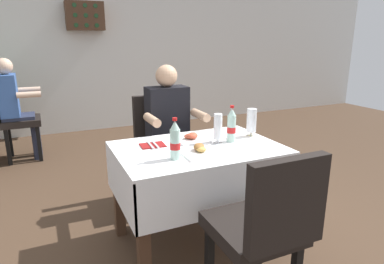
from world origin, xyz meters
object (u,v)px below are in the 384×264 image
object	(u,v)px
main_dining_table	(198,170)
beer_glass_left	(218,129)
wall_bottle_rack	(85,16)
beer_glass_middle	(251,122)
background_patron	(15,104)
seated_diner_far	(170,128)
plate_near_camera	(200,151)
napkin_cutlery_set	(153,145)
chair_far_diner_seat	(161,142)
background_chair_right	(12,117)
plate_far_diner	(191,138)
cola_bottle_primary	(175,141)
chair_near_camera_side	(264,226)
cola_bottle_secondary	(231,126)

from	to	relation	value
main_dining_table	beer_glass_left	size ratio (longest dim) A/B	5.19
beer_glass_left	wall_bottle_rack	size ratio (longest dim) A/B	0.39
beer_glass_middle	background_patron	size ratio (longest dim) A/B	0.17
seated_diner_far	beer_glass_middle	distance (m)	0.76
seated_diner_far	wall_bottle_rack	distance (m)	3.07
plate_near_camera	beer_glass_left	bearing A→B (deg)	33.95
background_patron	napkin_cutlery_set	bearing A→B (deg)	-67.60
chair_far_diner_seat	wall_bottle_rack	xyz separation A→B (m)	(-0.22, 2.75, 1.26)
chair_far_diner_seat	background_chair_right	distance (m)	2.18
seated_diner_far	plate_far_diner	bearing A→B (deg)	-92.76
wall_bottle_rack	plate_near_camera	bearing A→B (deg)	-87.22
main_dining_table	chair_far_diner_seat	xyz separation A→B (m)	(-0.00, 0.78, -0.01)
wall_bottle_rack	seated_diner_far	bearing A→B (deg)	-84.66
background_chair_right	background_patron	bearing A→B (deg)	0.00
chair_far_diner_seat	cola_bottle_primary	size ratio (longest dim) A/B	3.66
seated_diner_far	background_patron	bearing A→B (deg)	125.21
plate_near_camera	beer_glass_middle	bearing A→B (deg)	20.51
beer_glass_left	beer_glass_middle	distance (m)	0.33
beer_glass_left	background_chair_right	xyz separation A→B (m)	(-1.47, 2.52, -0.30)
plate_near_camera	beer_glass_middle	xyz separation A→B (m)	(0.53, 0.20, 0.09)
chair_near_camera_side	background_chair_right	world-z (taller)	same
seated_diner_far	background_patron	world-z (taller)	same
main_dining_table	cola_bottle_secondary	xyz separation A→B (m)	(0.27, 0.01, 0.30)
napkin_cutlery_set	seated_diner_far	bearing A→B (deg)	58.07
plate_near_camera	cola_bottle_primary	distance (m)	0.22
cola_bottle_primary	background_patron	distance (m)	2.88
cola_bottle_secondary	napkin_cutlery_set	bearing A→B (deg)	165.74
chair_far_diner_seat	seated_diner_far	bearing A→B (deg)	-68.12
cola_bottle_primary	background_patron	size ratio (longest dim) A/B	0.21
seated_diner_far	background_chair_right	distance (m)	2.30
chair_far_diner_seat	chair_near_camera_side	bearing A→B (deg)	-90.00
plate_far_diner	napkin_cutlery_set	distance (m)	0.30
cola_bottle_secondary	napkin_cutlery_set	xyz separation A→B (m)	(-0.55, 0.14, -0.11)
beer_glass_left	beer_glass_middle	size ratio (longest dim) A/B	1.01
main_dining_table	beer_glass_middle	bearing A→B (deg)	7.63
plate_near_camera	background_patron	xyz separation A→B (m)	(-1.22, 2.66, -0.05)
plate_near_camera	background_patron	world-z (taller)	background_patron
wall_bottle_rack	background_chair_right	bearing A→B (deg)	-137.21
chair_far_diner_seat	plate_near_camera	size ratio (longest dim) A/B	3.77
beer_glass_left	wall_bottle_rack	world-z (taller)	wall_bottle_rack
cola_bottle_secondary	wall_bottle_rack	distance (m)	3.68
chair_far_diner_seat	napkin_cutlery_set	world-z (taller)	chair_far_diner_seat
chair_near_camera_side	cola_bottle_secondary	size ratio (longest dim) A/B	3.61
plate_far_diner	background_patron	size ratio (longest dim) A/B	0.18
chair_far_diner_seat	plate_far_diner	bearing A→B (deg)	-88.28
background_chair_right	wall_bottle_rack	size ratio (longest dim) A/B	1.73
beer_glass_middle	cola_bottle_secondary	distance (m)	0.22
napkin_cutlery_set	background_patron	size ratio (longest dim) A/B	0.15
main_dining_table	chair_near_camera_side	xyz separation A→B (m)	(-0.00, -0.78, -0.01)
seated_diner_far	background_chair_right	size ratio (longest dim) A/B	1.30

